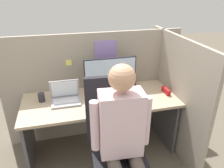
# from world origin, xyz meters

# --- Properties ---
(cubicle_panel_back) EXTENTS (2.18, 0.05, 1.35)m
(cubicle_panel_back) POSITION_xyz_m (0.00, 0.71, 0.68)
(cubicle_panel_back) COLOR gray
(cubicle_panel_back) RESTS_ON ground
(cubicle_panel_right) EXTENTS (0.04, 1.32, 1.35)m
(cubicle_panel_right) POSITION_xyz_m (0.86, 0.27, 0.68)
(cubicle_panel_right) COLOR gray
(cubicle_panel_right) RESTS_ON ground
(desk) EXTENTS (1.68, 0.68, 0.70)m
(desk) POSITION_xyz_m (0.00, 0.34, 0.54)
(desk) COLOR tan
(desk) RESTS_ON ground
(paper_box) EXTENTS (0.35, 0.24, 0.07)m
(paper_box) POSITION_xyz_m (0.15, 0.50, 0.74)
(paper_box) COLOR orange
(paper_box) RESTS_ON desk
(monitor) EXTENTS (0.60, 0.18, 0.34)m
(monitor) POSITION_xyz_m (0.15, 0.50, 0.95)
(monitor) COLOR #232328
(monitor) RESTS_ON paper_box
(laptop) EXTENTS (0.30, 0.23, 0.24)m
(laptop) POSITION_xyz_m (-0.37, 0.38, 0.75)
(laptop) COLOR #99999E
(laptop) RESTS_ON desk
(mouse) EXTENTS (0.06, 0.05, 0.03)m
(mouse) POSITION_xyz_m (-0.09, 0.23, 0.72)
(mouse) COLOR silver
(mouse) RESTS_ON desk
(stapler) EXTENTS (0.04, 0.15, 0.06)m
(stapler) POSITION_xyz_m (0.76, 0.30, 0.73)
(stapler) COLOR #A31919
(stapler) RESTS_ON desk
(carrot_toy) EXTENTS (0.04, 0.16, 0.04)m
(carrot_toy) POSITION_xyz_m (-0.01, 0.14, 0.72)
(carrot_toy) COLOR orange
(carrot_toy) RESTS_ON desk
(office_chair) EXTENTS (0.53, 0.58, 1.16)m
(office_chair) POSITION_xyz_m (0.02, -0.25, 0.58)
(office_chair) COLOR black
(office_chair) RESTS_ON ground
(person) EXTENTS (0.48, 0.48, 1.35)m
(person) POSITION_xyz_m (0.03, -0.43, 0.78)
(person) COLOR brown
(person) RESTS_ON ground
(pen_cup) EXTENTS (0.07, 0.07, 0.09)m
(pen_cup) POSITION_xyz_m (-0.62, 0.45, 0.75)
(pen_cup) COLOR #28282D
(pen_cup) RESTS_ON desk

